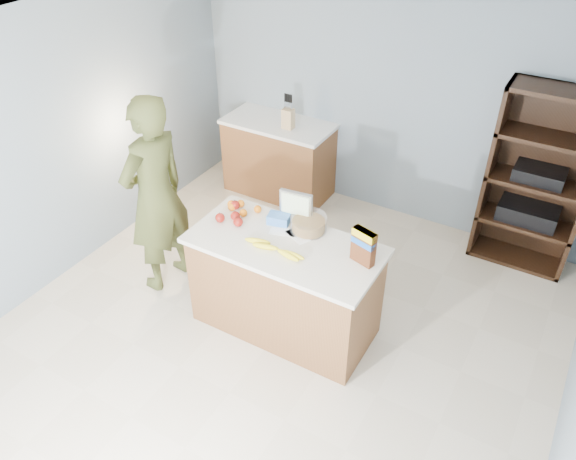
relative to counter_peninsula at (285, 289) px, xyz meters
The scene contains 15 objects.
floor 0.51m from the counter_peninsula, 90.00° to the right, with size 4.50×5.00×0.02m, color beige.
walls 1.27m from the counter_peninsula, 90.00° to the right, with size 4.52×5.02×2.51m.
counter_peninsula is the anchor object (origin of this frame).
back_cabinet 2.25m from the counter_peninsula, 122.28° to the left, with size 1.24×0.62×0.90m.
shelving_unit 2.61m from the counter_peninsula, 52.89° to the left, with size 0.90×0.40×1.80m.
person 1.41m from the counter_peninsula, behind, with size 0.69×0.45×1.88m, color #414720.
knife_block 2.18m from the counter_peninsula, 119.45° to the left, with size 0.12×0.10×0.31m.
envelopes 0.50m from the counter_peninsula, 100.91° to the left, with size 0.38×0.20×0.00m.
bananas 0.52m from the counter_peninsula, 93.69° to the right, with size 0.54×0.13×0.05m.
apples 0.77m from the counter_peninsula, behind, with size 0.25×0.30×0.08m.
oranges 0.79m from the counter_peninsula, 159.17° to the left, with size 0.31×0.18×0.07m.
blue_carton 0.60m from the counter_peninsula, 130.51° to the left, with size 0.18×0.12×0.08m, color blue.
salad_bowl 0.60m from the counter_peninsula, 74.06° to the left, with size 0.30×0.30×0.13m.
tv 0.72m from the counter_peninsula, 103.99° to the left, with size 0.28×0.12×0.28m.
cereal_box 0.91m from the counter_peninsula, ahead, with size 0.21×0.12×0.29m.
Camera 1 is at (1.80, -2.75, 3.59)m, focal length 35.00 mm.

